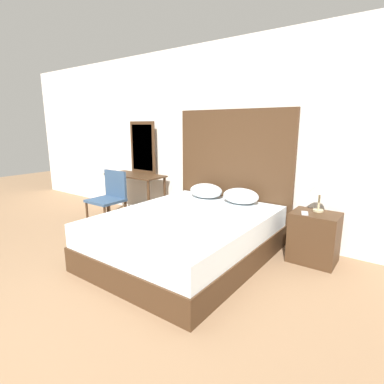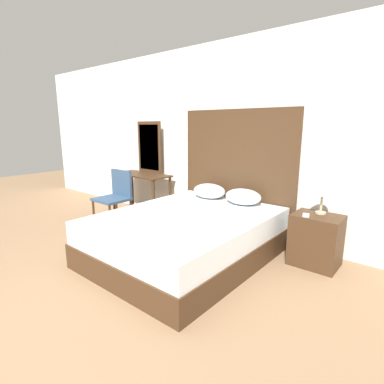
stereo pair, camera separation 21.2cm
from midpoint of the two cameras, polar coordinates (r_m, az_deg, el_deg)
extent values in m
plane|color=#8C6B4C|center=(2.82, -26.81, -22.42)|extent=(16.00, 16.00, 0.00)
cube|color=white|center=(4.35, 6.58, 9.83)|extent=(10.00, 0.06, 2.70)
cube|color=#422B19|center=(3.64, -2.70, -10.30)|extent=(1.68, 2.13, 0.27)
cube|color=silver|center=(3.55, -2.74, -6.32)|extent=(1.65, 2.09, 0.26)
cube|color=#422B19|center=(4.31, 6.32, 3.61)|extent=(1.77, 0.05, 1.77)
ellipsoid|color=silver|center=(4.29, 1.29, 0.23)|extent=(0.49, 0.38, 0.20)
ellipsoid|color=silver|center=(4.00, 7.78, -0.77)|extent=(0.49, 0.38, 0.20)
cube|color=#B7B7BC|center=(3.54, -2.92, -4.05)|extent=(0.16, 0.15, 0.01)
cube|color=#422B19|center=(3.71, 20.70, -8.11)|extent=(0.51, 0.40, 0.59)
cylinder|color=tan|center=(3.70, 21.40, -3.32)|extent=(0.12, 0.12, 0.02)
cylinder|color=tan|center=(3.67, 21.54, -1.65)|extent=(0.02, 0.02, 0.20)
cone|color=beige|center=(3.63, 21.75, 0.93)|extent=(0.24, 0.24, 0.14)
cube|color=#B7B7BC|center=(3.55, 19.11, -3.85)|extent=(0.11, 0.16, 0.01)
cube|color=#422B19|center=(5.19, -11.98, 3.15)|extent=(1.07, 0.46, 0.02)
cylinder|color=#422B19|center=(5.52, -16.73, -0.46)|extent=(0.04, 0.04, 0.71)
cylinder|color=#422B19|center=(4.79, -9.49, -2.07)|extent=(0.04, 0.04, 0.71)
cylinder|color=#422B19|center=(5.75, -13.71, 0.23)|extent=(0.04, 0.04, 0.71)
cylinder|color=#422B19|center=(5.05, -6.39, -1.19)|extent=(0.04, 0.04, 0.71)
cube|color=#422B19|center=(5.28, -10.52, 8.32)|extent=(0.55, 0.03, 0.88)
cube|color=#B2BCC6|center=(5.27, -10.59, 8.31)|extent=(0.47, 0.01, 0.78)
cube|color=#334C6B|center=(4.91, -17.32, -1.57)|extent=(0.50, 0.46, 0.04)
cube|color=#334C6B|center=(4.99, -15.57, 1.51)|extent=(0.48, 0.04, 0.43)
cylinder|color=#422B19|center=(5.03, -20.50, -3.94)|extent=(0.04, 0.04, 0.38)
cylinder|color=#422B19|center=(4.68, -17.47, -4.94)|extent=(0.04, 0.04, 0.38)
cylinder|color=#422B19|center=(5.25, -16.88, -3.01)|extent=(0.04, 0.04, 0.38)
cylinder|color=#422B19|center=(4.92, -13.74, -3.88)|extent=(0.04, 0.04, 0.38)
camera|label=1|loc=(0.11, -91.72, -0.39)|focal=28.00mm
camera|label=2|loc=(0.11, 88.28, 0.39)|focal=28.00mm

